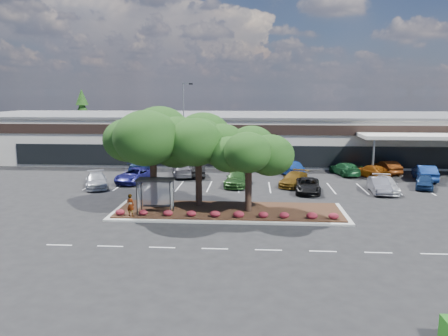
{
  "coord_description": "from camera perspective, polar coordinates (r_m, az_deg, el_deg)",
  "views": [
    {
      "loc": [
        -0.18,
        -28.83,
        9.22
      ],
      "look_at": [
        -2.75,
        9.42,
        2.6
      ],
      "focal_mm": 35.0,
      "sensor_mm": 36.0,
      "label": 1
    }
  ],
  "objects": [
    {
      "name": "car_5",
      "position": [
        44.19,
        9.13,
        -1.45
      ],
      "size": [
        3.71,
        5.17,
        1.39
      ],
      "primitive_type": "imported",
      "rotation": [
        0.0,
        0.0,
        -0.41
      ],
      "color": "brown",
      "rests_on": "ground"
    },
    {
      "name": "car_9",
      "position": [
        52.64,
        -10.89,
        0.3
      ],
      "size": [
        1.97,
        4.81,
        1.39
      ],
      "primitive_type": "imported",
      "rotation": [
        0.0,
        0.0,
        3.14
      ],
      "color": "navy",
      "rests_on": "ground"
    },
    {
      "name": "car_0",
      "position": [
        44.77,
        -16.35,
        -1.56
      ],
      "size": [
        3.61,
        5.3,
        1.43
      ],
      "primitive_type": "imported",
      "rotation": [
        0.0,
        0.0,
        0.36
      ],
      "color": "#9A9DA5",
      "rests_on": "ground"
    },
    {
      "name": "light_pole",
      "position": [
        54.41,
        -5.17,
        4.97
      ],
      "size": [
        1.42,
        0.74,
        10.51
      ],
      "rotation": [
        0.0,
        0.0,
        -0.3
      ],
      "color": "#A7A7A1",
      "rests_on": "ground"
    },
    {
      "name": "shrub_row",
      "position": [
        31.99,
        0.44,
        -6.0
      ],
      "size": [
        17.0,
        0.8,
        0.5
      ],
      "primitive_type": null,
      "color": "maroon",
      "rests_on": "landscape_island"
    },
    {
      "name": "conifer_north_west",
      "position": [
        80.67,
        -17.96,
        6.33
      ],
      "size": [
        4.4,
        4.4,
        10.0
      ],
      "primitive_type": "cone",
      "color": "black",
      "rests_on": "ground"
    },
    {
      "name": "car_13",
      "position": [
        50.03,
        8.43,
        0.0
      ],
      "size": [
        3.3,
        5.14,
        1.6
      ],
      "primitive_type": "imported",
      "rotation": [
        0.0,
        0.0,
        3.5
      ],
      "color": "navy",
      "rests_on": "ground"
    },
    {
      "name": "car_3",
      "position": [
        43.82,
        1.77,
        -1.34
      ],
      "size": [
        2.74,
        5.44,
        1.51
      ],
      "primitive_type": "imported",
      "rotation": [
        0.0,
        0.0,
        -0.12
      ],
      "color": "#22481C",
      "rests_on": "ground"
    },
    {
      "name": "car_7",
      "position": [
        43.65,
        20.32,
        -2.07
      ],
      "size": [
        2.5,
        5.08,
        1.42
      ],
      "primitive_type": "imported",
      "rotation": [
        0.0,
        0.0,
        -0.11
      ],
      "color": "#B9B9B9",
      "rests_on": "ground"
    },
    {
      "name": "car_15",
      "position": [
        53.73,
        20.56,
        0.11
      ],
      "size": [
        2.25,
        4.79,
        1.52
      ],
      "primitive_type": "imported",
      "rotation": [
        0.0,
        0.0,
        3.29
      ],
      "color": "#6A2D0D",
      "rests_on": "ground"
    },
    {
      "name": "island_tree_east",
      "position": [
        33.03,
        3.23,
        -0.17
      ],
      "size": [
        5.8,
        5.8,
        6.5
      ],
      "primitive_type": null,
      "color": "black",
      "rests_on": "landscape_island"
    },
    {
      "name": "car_16",
      "position": [
        50.6,
        18.76,
        -0.41
      ],
      "size": [
        3.61,
        5.3,
        1.42
      ],
      "primitive_type": "imported",
      "rotation": [
        0.0,
        0.0,
        3.51
      ],
      "color": "#7D3C0A",
      "rests_on": "ground"
    },
    {
      "name": "car_10",
      "position": [
        48.8,
        -5.48,
        -0.23
      ],
      "size": [
        3.25,
        5.58,
        1.52
      ],
      "primitive_type": "imported",
      "rotation": [
        0.0,
        0.0,
        3.37
      ],
      "color": "slate",
      "rests_on": "ground"
    },
    {
      "name": "car_4",
      "position": [
        41.56,
        10.87,
        -2.25
      ],
      "size": [
        2.66,
        5.02,
        1.34
      ],
      "primitive_type": "imported",
      "rotation": [
        0.0,
        0.0,
        -0.09
      ],
      "color": "black",
      "rests_on": "ground"
    },
    {
      "name": "lane_markings",
      "position": [
        40.32,
        3.81,
        -3.44
      ],
      "size": [
        33.12,
        20.06,
        0.01
      ],
      "color": "silver",
      "rests_on": "ground"
    },
    {
      "name": "bus_shelter",
      "position": [
        33.34,
        -8.93,
        -2.29
      ],
      "size": [
        2.75,
        1.55,
        2.59
      ],
      "color": "black",
      "rests_on": "landscape_island"
    },
    {
      "name": "person_waiting",
      "position": [
        32.84,
        -12.12,
        -4.75
      ],
      "size": [
        0.71,
        0.6,
        1.67
      ],
      "primitive_type": "imported",
      "rotation": [
        0.0,
        0.0,
        2.77
      ],
      "color": "#594C47",
      "rests_on": "landscape_island"
    },
    {
      "name": "ground",
      "position": [
        30.27,
        4.04,
        -7.96
      ],
      "size": [
        160.0,
        160.0,
        0.0
      ],
      "primitive_type": "plane",
      "color": "black",
      "rests_on": "ground"
    },
    {
      "name": "car_1",
      "position": [
        46.26,
        -11.54,
        -0.94
      ],
      "size": [
        3.73,
        5.91,
        1.52
      ],
      "primitive_type": "imported",
      "rotation": [
        0.0,
        0.0,
        -0.24
      ],
      "color": "navy",
      "rests_on": "ground"
    },
    {
      "name": "car_6",
      "position": [
        43.1,
        19.62,
        -2.15
      ],
      "size": [
        1.79,
        4.45,
        1.44
      ],
      "primitive_type": "imported",
      "rotation": [
        0.0,
        0.0,
        -0.06
      ],
      "color": "#5A5A63",
      "rests_on": "ground"
    },
    {
      "name": "landscape_island",
      "position": [
        34.12,
        0.65,
        -5.67
      ],
      "size": [
        18.0,
        6.0,
        0.26
      ],
      "color": "#A7A7A1",
      "rests_on": "ground"
    },
    {
      "name": "car_8",
      "position": [
        46.77,
        24.71,
        -1.64
      ],
      "size": [
        2.86,
        4.27,
        1.35
      ],
      "primitive_type": "imported",
      "rotation": [
        0.0,
        0.0,
        -0.35
      ],
      "color": "navy",
      "rests_on": "ground"
    },
    {
      "name": "car_17",
      "position": [
        51.04,
        24.74,
        -0.56
      ],
      "size": [
        2.52,
        5.31,
        1.68
      ],
      "primitive_type": "imported",
      "rotation": [
        0.0,
        0.0,
        2.99
      ],
      "color": "navy",
      "rests_on": "ground"
    },
    {
      "name": "island_tree_west",
      "position": [
        34.6,
        -9.26,
        1.33
      ],
      "size": [
        7.2,
        7.2,
        7.89
      ],
      "primitive_type": null,
      "color": "black",
      "rests_on": "landscape_island"
    },
    {
      "name": "car_11",
      "position": [
        48.49,
        -3.31,
        -0.38
      ],
      "size": [
        1.9,
        4.2,
        1.34
      ],
      "primitive_type": "imported",
      "rotation": [
        0.0,
        0.0,
        3.26
      ],
      "color": "black",
      "rests_on": "ground"
    },
    {
      "name": "retail_store",
      "position": [
        63.03,
        4.07,
        4.25
      ],
      "size": [
        80.4,
        25.2,
        6.25
      ],
      "color": "beige",
      "rests_on": "ground"
    },
    {
      "name": "island_tree_mid",
      "position": [
        34.71,
        -3.35,
        1.0
      ],
      "size": [
        6.6,
        6.6,
        7.32
      ],
      "primitive_type": null,
      "color": "black",
      "rests_on": "landscape_island"
    },
    {
      "name": "car_14",
      "position": [
        51.34,
        15.48,
        -0.09
      ],
      "size": [
        3.19,
        5.29,
        1.44
      ],
      "primitive_type": "imported",
      "rotation": [
        0.0,
        0.0,
        3.4
      ],
      "color": "#184D26",
      "rests_on": "ground"
    }
  ]
}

